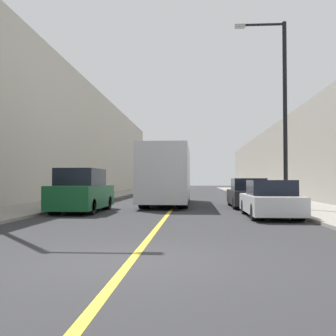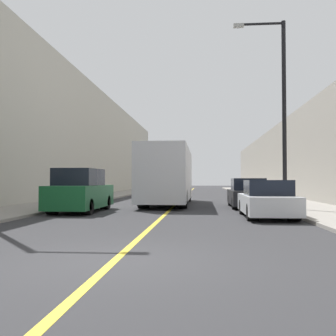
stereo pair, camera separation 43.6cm
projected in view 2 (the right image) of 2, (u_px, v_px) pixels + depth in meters
The scene contains 11 objects.
ground_plane at pixel (114, 261), 7.03m from camera, with size 200.00×200.00×0.00m, color #2D2D30.
sidewalk_left at pixel (114, 195), 37.50m from camera, with size 3.44×72.00×0.12m, color gray.
sidewalk_right at pixel (260, 195), 36.30m from camera, with size 3.44×72.00×0.12m, color gray.
building_row_left at pixel (76, 141), 37.99m from camera, with size 4.00×72.00×10.57m, color #B7B2A3.
building_row_right at pixel (301, 159), 36.08m from camera, with size 4.00×72.00×6.72m, color gray.
road_center_line at pixel (186, 196), 36.90m from camera, with size 0.16×72.00×0.01m, color gold.
bus at pixel (168, 175), 23.49m from camera, with size 2.54×10.37×3.30m.
parked_suv_left at pixel (81, 192), 17.91m from camera, with size 1.90×4.94×1.97m.
car_right_near at pixel (267, 201), 15.19m from camera, with size 1.84×4.49×1.45m.
car_right_mid at pixel (248, 194), 20.75m from camera, with size 1.85×4.69×1.55m.
street_lamp_right at pixel (280, 103), 18.70m from camera, with size 2.47×0.24×8.96m.
Camera 2 is at (1.57, -6.96, 1.44)m, focal length 42.00 mm.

